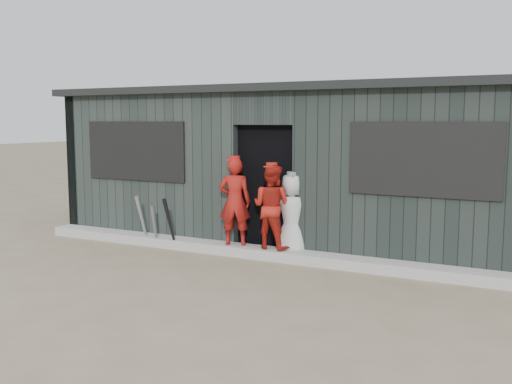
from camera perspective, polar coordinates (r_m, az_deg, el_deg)
The scene contains 9 objects.
ground at distance 7.22m, azimuth -6.56°, elevation -9.50°, with size 80.00×80.00×0.00m, color #776852.
curb at distance 8.72m, azimuth 0.06°, elevation -6.03°, with size 8.00×0.36×0.15m, color #A5A49F.
bat_left at distance 9.64m, azimuth -11.31°, elevation -2.78°, with size 0.07×0.07×0.86m, color #9A9BA3.
bat_mid at distance 9.48m, azimuth -10.10°, elevation -3.38°, with size 0.07×0.07×0.70m, color slate.
bat_right at distance 9.20m, azimuth -8.59°, elevation -3.19°, with size 0.07×0.07×0.87m, color black.
player_red_left at distance 8.77m, azimuth -2.14°, elevation -0.96°, with size 0.49×0.32×1.35m, color maroon.
player_red_right at distance 8.53m, azimuth 1.57°, elevation -1.47°, with size 0.62×0.48×1.27m, color #B01F15.
player_grey_back at distance 8.61m, azimuth 3.62°, elevation -2.38°, with size 0.63×0.41×1.28m, color silver.
dugout at distance 10.06m, azimuth 4.40°, elevation 2.70°, with size 8.30×3.30×2.62m.
Camera 1 is at (3.83, -5.76, 2.06)m, focal length 40.00 mm.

